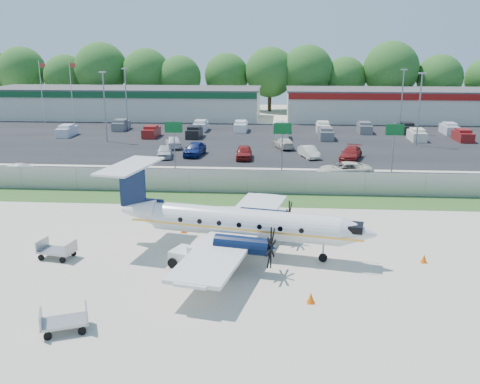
# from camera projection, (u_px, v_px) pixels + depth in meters

# --- Properties ---
(ground) EXTENTS (170.00, 170.00, 0.00)m
(ground) POSITION_uv_depth(u_px,v_px,m) (233.00, 254.00, 32.57)
(ground) COLOR beige
(ground) RESTS_ON ground
(grass_verge) EXTENTS (170.00, 4.00, 0.02)m
(grass_verge) POSITION_uv_depth(u_px,v_px,m) (245.00, 200.00, 44.10)
(grass_verge) COLOR #2D561E
(grass_verge) RESTS_ON ground
(access_road) EXTENTS (170.00, 8.00, 0.02)m
(access_road) POSITION_uv_depth(u_px,v_px,m) (250.00, 179.00, 50.83)
(access_road) COLOR black
(access_road) RESTS_ON ground
(parking_lot) EXTENTS (170.00, 32.00, 0.02)m
(parking_lot) POSITION_uv_depth(u_px,v_px,m) (259.00, 141.00, 71.02)
(parking_lot) COLOR black
(parking_lot) RESTS_ON ground
(perimeter_fence) EXTENTS (120.00, 0.06, 1.99)m
(perimeter_fence) POSITION_uv_depth(u_px,v_px,m) (247.00, 182.00, 45.76)
(perimeter_fence) COLOR gray
(perimeter_fence) RESTS_ON ground
(building_west) EXTENTS (46.40, 12.40, 5.24)m
(building_west) POSITION_uv_depth(u_px,v_px,m) (127.00, 103.00, 93.18)
(building_west) COLOR beige
(building_west) RESTS_ON ground
(building_east) EXTENTS (44.40, 12.40, 5.24)m
(building_east) POSITION_uv_depth(u_px,v_px,m) (419.00, 105.00, 89.60)
(building_east) COLOR beige
(building_east) RESTS_ON ground
(sign_left) EXTENTS (1.80, 0.26, 5.00)m
(sign_left) POSITION_uv_depth(u_px,v_px,m) (174.00, 134.00, 54.21)
(sign_left) COLOR gray
(sign_left) RESTS_ON ground
(sign_mid) EXTENTS (1.80, 0.26, 5.00)m
(sign_mid) POSITION_uv_depth(u_px,v_px,m) (282.00, 135.00, 53.42)
(sign_mid) COLOR gray
(sign_mid) RESTS_ON ground
(sign_right) EXTENTS (1.80, 0.26, 5.00)m
(sign_right) POSITION_uv_depth(u_px,v_px,m) (394.00, 137.00, 52.63)
(sign_right) COLOR gray
(sign_right) RESTS_ON ground
(flagpole_west) EXTENTS (1.06, 0.12, 10.00)m
(flagpole_west) POSITION_uv_depth(u_px,v_px,m) (42.00, 88.00, 86.52)
(flagpole_west) COLOR silver
(flagpole_west) RESTS_ON ground
(flagpole_east) EXTENTS (1.06, 0.12, 10.00)m
(flagpole_east) POSITION_uv_depth(u_px,v_px,m) (72.00, 88.00, 86.16)
(flagpole_east) COLOR silver
(flagpole_east) RESTS_ON ground
(light_pole_nw) EXTENTS (0.90, 0.35, 9.09)m
(light_pole_nw) POSITION_uv_depth(u_px,v_px,m) (104.00, 102.00, 69.14)
(light_pole_nw) COLOR gray
(light_pole_nw) RESTS_ON ground
(light_pole_ne) EXTENTS (0.90, 0.35, 9.09)m
(light_pole_ne) POSITION_uv_depth(u_px,v_px,m) (420.00, 104.00, 66.28)
(light_pole_ne) COLOR gray
(light_pole_ne) RESTS_ON ground
(light_pole_sw) EXTENTS (0.90, 0.35, 9.09)m
(light_pole_sw) POSITION_uv_depth(u_px,v_px,m) (126.00, 95.00, 78.76)
(light_pole_sw) COLOR gray
(light_pole_sw) RESTS_ON ground
(light_pole_se) EXTENTS (0.90, 0.35, 9.09)m
(light_pole_se) POSITION_uv_depth(u_px,v_px,m) (402.00, 97.00, 75.90)
(light_pole_se) COLOR gray
(light_pole_se) RESTS_ON ground
(tree_line) EXTENTS (112.00, 6.00, 14.00)m
(tree_line) POSITION_uv_depth(u_px,v_px,m) (266.00, 111.00, 103.71)
(tree_line) COLOR #23581A
(tree_line) RESTS_ON ground
(aircraft) EXTENTS (16.69, 16.36, 5.09)m
(aircraft) POSITION_uv_depth(u_px,v_px,m) (239.00, 222.00, 32.29)
(aircraft) COLOR silver
(aircraft) RESTS_ON ground
(pushback_tug) EXTENTS (2.93, 2.58, 1.37)m
(pushback_tug) POSITION_uv_depth(u_px,v_px,m) (195.00, 256.00, 30.65)
(pushback_tug) COLOR silver
(pushback_tug) RESTS_ON ground
(baggage_cart_near) EXTENTS (2.27, 1.62, 1.09)m
(baggage_cart_near) POSITION_uv_depth(u_px,v_px,m) (57.00, 250.00, 31.85)
(baggage_cart_near) COLOR gray
(baggage_cart_near) RESTS_ON ground
(baggage_cart_far) EXTENTS (2.35, 1.90, 1.07)m
(baggage_cart_far) POSITION_uv_depth(u_px,v_px,m) (64.00, 321.00, 23.71)
(baggage_cart_far) COLOR gray
(baggage_cart_far) RESTS_ON ground
(cone_nose) EXTENTS (0.37, 0.37, 0.52)m
(cone_nose) POSITION_uv_depth(u_px,v_px,m) (424.00, 259.00, 31.29)
(cone_nose) COLOR #EB6007
(cone_nose) RESTS_ON ground
(cone_port_wing) EXTENTS (0.40, 0.40, 0.57)m
(cone_port_wing) POSITION_uv_depth(u_px,v_px,m) (311.00, 298.00, 26.38)
(cone_port_wing) COLOR #EB6007
(cone_port_wing) RESTS_ON ground
(cone_starboard_wing) EXTENTS (0.42, 0.42, 0.60)m
(cone_starboard_wing) POSITION_uv_depth(u_px,v_px,m) (184.00, 228.00, 36.33)
(cone_starboard_wing) COLOR #EB6007
(cone_starboard_wing) RESTS_ON ground
(road_car_west) EXTENTS (4.68, 2.90, 1.46)m
(road_car_west) POSITION_uv_depth(u_px,v_px,m) (24.00, 179.00, 50.74)
(road_car_west) COLOR silver
(road_car_west) RESTS_ON ground
(road_car_mid) EXTENTS (5.63, 3.18, 1.48)m
(road_car_mid) POSITION_uv_depth(u_px,v_px,m) (344.00, 177.00, 51.53)
(road_car_mid) COLOR beige
(road_car_mid) RESTS_ON ground
(parked_car_a) EXTENTS (2.34, 4.30, 1.39)m
(parked_car_a) POSITION_uv_depth(u_px,v_px,m) (165.00, 158.00, 60.59)
(parked_car_a) COLOR silver
(parked_car_a) RESTS_ON ground
(parked_car_b) EXTENTS (2.40, 4.85, 1.59)m
(parked_car_b) POSITION_uv_depth(u_px,v_px,m) (195.00, 156.00, 61.61)
(parked_car_b) COLOR navy
(parked_car_b) RESTS_ON ground
(parked_car_c) EXTENTS (1.95, 4.44, 1.49)m
(parked_car_c) POSITION_uv_depth(u_px,v_px,m) (244.00, 159.00, 59.93)
(parked_car_c) COLOR maroon
(parked_car_c) RESTS_ON ground
(parked_car_d) EXTENTS (2.57, 4.23, 1.32)m
(parked_car_d) POSITION_uv_depth(u_px,v_px,m) (309.00, 158.00, 60.52)
(parked_car_d) COLOR beige
(parked_car_d) RESTS_ON ground
(parked_car_e) EXTENTS (3.29, 5.20, 1.41)m
(parked_car_e) POSITION_uv_depth(u_px,v_px,m) (351.00, 159.00, 59.57)
(parked_car_e) COLOR maroon
(parked_car_e) RESTS_ON ground
(parked_car_f) EXTENTS (2.94, 4.78, 1.52)m
(parked_car_f) POSITION_uv_depth(u_px,v_px,m) (173.00, 148.00, 66.33)
(parked_car_f) COLOR silver
(parked_car_f) RESTS_ON ground
(parked_car_g) EXTENTS (2.92, 4.77, 1.29)m
(parked_car_g) POSITION_uv_depth(u_px,v_px,m) (284.00, 148.00, 65.98)
(parked_car_g) COLOR beige
(parked_car_g) RESTS_ON ground
(far_parking_rows) EXTENTS (56.00, 10.00, 1.60)m
(far_parking_rows) POSITION_uv_depth(u_px,v_px,m) (260.00, 135.00, 75.83)
(far_parking_rows) COLOR gray
(far_parking_rows) RESTS_ON ground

